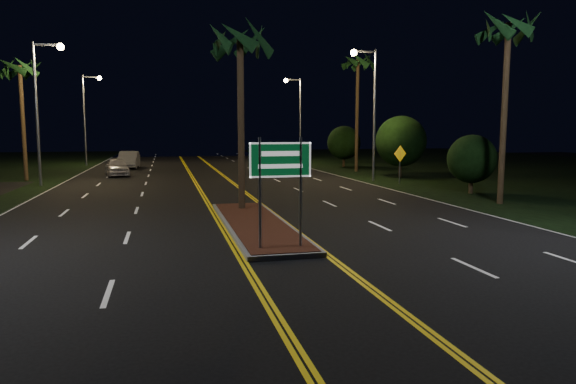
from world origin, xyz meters
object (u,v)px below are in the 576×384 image
object	(u,v)px
palm_left_far	(20,69)
palm_median	(240,41)
median_island	(256,224)
palm_right_far	(358,63)
streetlight_left_far	(88,109)
streetlight_right_mid	(370,99)
streetlight_left_mid	(42,96)
shrub_far	(344,143)
warning_sign	(400,159)
palm_right_near	(508,29)
car_near	(117,165)
shrub_mid	(401,141)
highway_sign	(280,170)
streetlight_right_far	(297,110)
shrub_near	(472,159)
car_far	(129,158)

from	to	relation	value
palm_left_far	palm_median	bearing A→B (deg)	-53.82
median_island	palm_right_far	world-z (taller)	palm_right_far
streetlight_left_far	streetlight_right_mid	bearing A→B (deg)	-46.03
streetlight_left_mid	streetlight_right_mid	world-z (taller)	same
shrub_far	warning_sign	distance (m)	16.54
palm_median	palm_right_near	xyz separation A→B (m)	(12.50, -0.50, 0.94)
median_island	streetlight_left_far	size ratio (longest dim) A/B	1.14
palm_median	streetlight_left_mid	bearing A→B (deg)	128.17
median_island	warning_sign	world-z (taller)	warning_sign
palm_left_far	car_near	bearing A→B (deg)	23.26
shrub_mid	highway_sign	bearing A→B (deg)	-123.44
highway_sign	streetlight_right_far	bearing A→B (deg)	74.85
palm_right_far	shrub_mid	bearing A→B (deg)	-78.69
palm_right_near	warning_sign	size ratio (longest dim) A/B	3.65
palm_right_far	shrub_near	bearing A→B (deg)	-87.49
highway_sign	palm_left_far	bearing A→B (deg)	116.92
median_island	palm_median	xyz separation A→B (m)	(0.00, 3.50, 7.19)
palm_median	warning_sign	size ratio (longest dim) A/B	3.26
palm_right_far	streetlight_right_far	bearing A→B (deg)	100.33
palm_left_far	streetlight_left_far	bearing A→B (deg)	82.22
shrub_near	car_near	distance (m)	26.28
highway_sign	palm_right_near	xyz separation A→B (m)	(12.50, 7.20, 5.81)
car_far	palm_right_far	bearing A→B (deg)	-21.63
streetlight_left_far	streetlight_right_mid	xyz separation A→B (m)	(21.23, -22.00, 0.00)
palm_left_far	warning_sign	bearing A→B (deg)	-18.84
streetlight_right_mid	streetlight_left_far	bearing A→B (deg)	133.97
palm_left_far	shrub_far	xyz separation A→B (m)	(26.60, 8.00, -5.41)
shrub_mid	median_island	bearing A→B (deg)	-129.47
highway_sign	shrub_near	xyz separation A→B (m)	(13.50, 11.20, -0.46)
streetlight_right_far	shrub_near	bearing A→B (deg)	-84.11
streetlight_left_mid	palm_median	xyz separation A→B (m)	(10.61, -13.50, 1.62)
palm_right_far	median_island	bearing A→B (deg)	-119.10
palm_median	car_near	size ratio (longest dim) A/B	1.69
streetlight_left_mid	warning_sign	size ratio (longest dim) A/B	3.54
highway_sign	palm_right_far	distance (m)	30.81
car_near	warning_sign	xyz separation A→B (m)	(18.73, -10.95, 0.84)
highway_sign	streetlight_right_far	xyz separation A→B (m)	(10.61, 39.20, 3.25)
median_island	highway_sign	size ratio (longest dim) A/B	3.20
streetlight_left_mid	palm_left_far	size ratio (longest dim) A/B	1.02
car_near	warning_sign	world-z (taller)	warning_sign
car_far	warning_sign	bearing A→B (deg)	-43.65
highway_sign	streetlight_right_mid	distance (m)	22.18
streetlight_right_mid	streetlight_right_far	distance (m)	20.00
palm_right_near	shrub_mid	world-z (taller)	palm_right_near
highway_sign	warning_sign	bearing A→B (deg)	54.82
streetlight_left_mid	car_far	size ratio (longest dim) A/B	1.62
streetlight_right_far	shrub_far	xyz separation A→B (m)	(3.19, -6.00, -3.32)
streetlight_right_far	palm_right_near	world-z (taller)	palm_right_near
palm_median	warning_sign	xyz separation A→B (m)	(11.84, 9.09, -5.61)
median_island	palm_median	distance (m)	8.00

